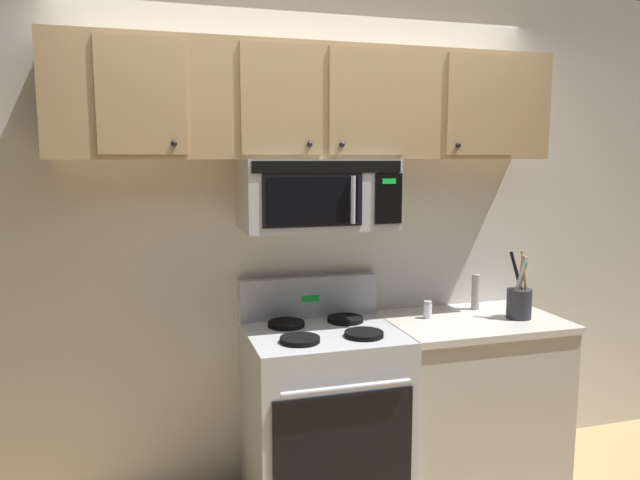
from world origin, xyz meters
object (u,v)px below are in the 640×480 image
Objects in this scene: pepper_mill at (476,292)px; over_range_microwave at (317,194)px; salt_shaker at (428,310)px; utensil_crock_charcoal at (519,300)px; stove_range at (324,413)px.

over_range_microwave is at bearing -176.61° from pepper_mill.
salt_shaker is 0.47× the size of pepper_mill.
pepper_mill is (-0.12, 0.24, 0.00)m from utensil_crock_charcoal.
utensil_crock_charcoal is (1.08, -0.18, -0.58)m from over_range_microwave.
over_range_microwave is 1.12m from pepper_mill.
over_range_microwave reaches higher than pepper_mill.
utensil_crock_charcoal is 3.95× the size of salt_shaker.
over_range_microwave is (-0.00, 0.12, 1.11)m from stove_range.
over_range_microwave is 8.06× the size of salt_shaker.
utensil_crock_charcoal is at bearing -16.08° from salt_shaker.
pepper_mill is at bearing 3.39° from over_range_microwave.
pepper_mill is at bearing 16.00° from salt_shaker.
pepper_mill is at bearing 117.85° from utensil_crock_charcoal.
utensil_crock_charcoal is 0.49m from salt_shaker.
stove_range is 3.01× the size of utensil_crock_charcoal.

